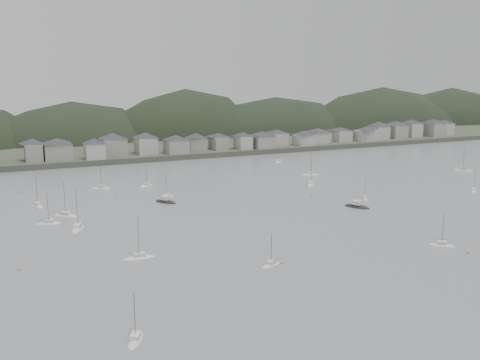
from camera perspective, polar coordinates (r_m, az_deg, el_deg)
ground at (r=137.87m, az=13.92°, el=-7.72°), size 900.00×900.00×0.00m
far_shore_land at (r=405.79m, az=-13.79°, el=4.61°), size 900.00×250.00×3.00m
forested_ridge at (r=383.65m, az=-12.17°, el=2.41°), size 851.55×103.94×102.57m
waterfront_town at (r=315.65m, az=-0.36°, el=4.54°), size 451.48×28.46×12.92m
moored_fleet at (r=179.78m, az=-5.51°, el=-3.05°), size 265.77×166.67×13.43m
motor_launch_near at (r=184.66m, az=12.72°, el=-2.86°), size 7.25×9.66×4.17m
motor_launch_far at (r=189.31m, az=-8.17°, el=-2.37°), size 7.58×9.55×4.17m
mooring_buoys at (r=181.97m, az=1.05°, el=-2.84°), size 160.22×129.97×0.70m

